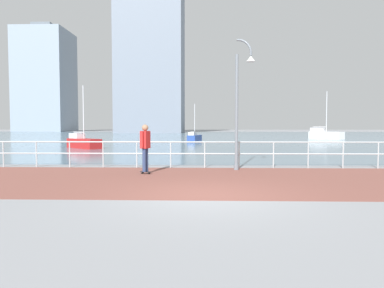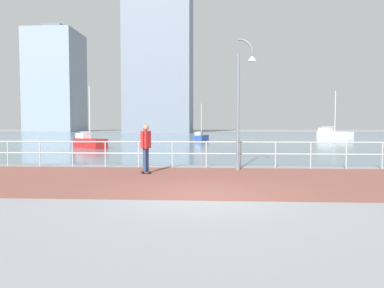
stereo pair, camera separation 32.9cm
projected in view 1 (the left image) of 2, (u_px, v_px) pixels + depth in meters
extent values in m
plane|color=gray|center=(203.00, 138.00, 48.53)|extent=(220.00, 220.00, 0.00)
cube|color=brown|center=(205.00, 180.00, 11.18)|extent=(28.00, 6.30, 0.01)
cube|color=slate|center=(203.00, 136.00, 59.24)|extent=(180.00, 88.00, 0.00)
cylinder|color=#B2BCC1|center=(3.00, 154.00, 14.55)|extent=(0.05, 0.05, 1.06)
cylinder|color=#B2BCC1|center=(36.00, 155.00, 14.51)|extent=(0.05, 0.05, 1.06)
cylinder|color=#B2BCC1|center=(70.00, 155.00, 14.46)|extent=(0.05, 0.05, 1.06)
cylinder|color=#B2BCC1|center=(103.00, 155.00, 14.42)|extent=(0.05, 0.05, 1.06)
cylinder|color=#B2BCC1|center=(137.00, 155.00, 14.38)|extent=(0.05, 0.05, 1.06)
cylinder|color=#B2BCC1|center=(171.00, 155.00, 14.34)|extent=(0.05, 0.05, 1.06)
cylinder|color=#B2BCC1|center=(205.00, 155.00, 14.29)|extent=(0.05, 0.05, 1.06)
cylinder|color=#B2BCC1|center=(239.00, 155.00, 14.25)|extent=(0.05, 0.05, 1.06)
cylinder|color=#B2BCC1|center=(273.00, 155.00, 14.21)|extent=(0.05, 0.05, 1.06)
cylinder|color=#B2BCC1|center=(308.00, 155.00, 14.16)|extent=(0.05, 0.05, 1.06)
cylinder|color=#B2BCC1|center=(343.00, 155.00, 14.12)|extent=(0.05, 0.05, 1.06)
cylinder|color=#B2BCC1|center=(378.00, 155.00, 14.08)|extent=(0.05, 0.05, 1.06)
cylinder|color=#B2BCC1|center=(205.00, 142.00, 14.27)|extent=(25.20, 0.06, 0.06)
cylinder|color=#B2BCC1|center=(205.00, 154.00, 14.29)|extent=(25.20, 0.06, 0.06)
cylinder|color=slate|center=(236.00, 167.00, 13.68)|extent=(0.19, 0.19, 0.20)
cylinder|color=slate|center=(237.00, 113.00, 13.57)|extent=(0.12, 0.12, 4.48)
cylinder|color=slate|center=(239.00, 40.00, 13.39)|extent=(0.20, 0.14, 0.11)
cylinder|color=slate|center=(243.00, 41.00, 13.34)|extent=(0.21, 0.15, 0.15)
cylinder|color=slate|center=(246.00, 43.00, 13.30)|extent=(0.20, 0.14, 0.18)
cylinder|color=slate|center=(249.00, 46.00, 13.26)|extent=(0.18, 0.14, 0.19)
cylinder|color=slate|center=(250.00, 49.00, 13.25)|extent=(0.15, 0.12, 0.19)
cylinder|color=slate|center=(251.00, 53.00, 13.25)|extent=(0.11, 0.11, 0.17)
cone|color=silver|center=(251.00, 59.00, 13.26)|extent=(0.36, 0.36, 0.22)
cylinder|color=black|center=(142.00, 173.00, 12.51)|extent=(0.07, 0.05, 0.06)
cylinder|color=black|center=(143.00, 173.00, 12.59)|extent=(0.07, 0.05, 0.06)
cylinder|color=black|center=(148.00, 173.00, 12.42)|extent=(0.07, 0.05, 0.06)
cylinder|color=black|center=(149.00, 173.00, 12.49)|extent=(0.07, 0.05, 0.06)
cube|color=black|center=(145.00, 172.00, 12.50)|extent=(0.41, 0.24, 0.02)
cylinder|color=navy|center=(144.00, 160.00, 12.40)|extent=(0.17, 0.17, 0.83)
cylinder|color=navy|center=(146.00, 160.00, 12.55)|extent=(0.17, 0.17, 0.83)
cube|color=red|center=(145.00, 140.00, 12.44)|extent=(0.34, 0.40, 0.62)
cylinder|color=red|center=(142.00, 139.00, 12.23)|extent=(0.12, 0.12, 0.59)
cylinder|color=red|center=(148.00, 139.00, 12.65)|extent=(0.12, 0.12, 0.59)
sphere|color=#A37A5B|center=(145.00, 128.00, 12.42)|extent=(0.23, 0.23, 0.23)
cube|color=white|center=(326.00, 135.00, 46.08)|extent=(3.85, 4.34, 0.95)
cube|color=silver|center=(317.00, 130.00, 47.11)|extent=(1.75, 1.85, 0.53)
cylinder|color=silver|center=(327.00, 112.00, 45.92)|extent=(0.11, 0.11, 5.30)
cylinder|color=silver|center=(320.00, 127.00, 46.81)|extent=(1.31, 1.62, 0.08)
cube|color=#284799|center=(195.00, 138.00, 40.42)|extent=(1.69, 3.19, 0.65)
cube|color=silver|center=(192.00, 134.00, 39.51)|extent=(0.92, 1.23, 0.36)
cylinder|color=silver|center=(195.00, 119.00, 40.30)|extent=(0.07, 0.07, 3.63)
cylinder|color=silver|center=(193.00, 131.00, 39.73)|extent=(0.41, 1.34, 0.06)
cube|color=#B21E1E|center=(84.00, 143.00, 26.95)|extent=(3.28, 3.05, 0.73)
cube|color=silver|center=(77.00, 136.00, 27.62)|extent=(1.42, 1.37, 0.41)
cylinder|color=silver|center=(83.00, 112.00, 26.82)|extent=(0.08, 0.08, 4.08)
cylinder|color=silver|center=(79.00, 132.00, 27.41)|extent=(1.21, 1.06, 0.07)
cube|color=slate|center=(152.00, 43.00, 90.23)|extent=(16.32, 17.06, 46.43)
cube|color=#8493A3|center=(46.00, 82.00, 109.41)|extent=(15.04, 14.81, 31.24)
cube|color=slate|center=(44.00, 28.00, 108.55)|extent=(6.02, 5.93, 2.00)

